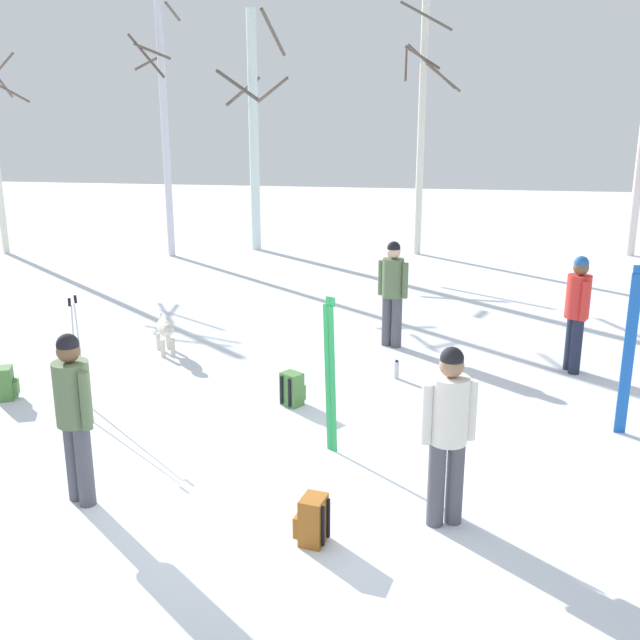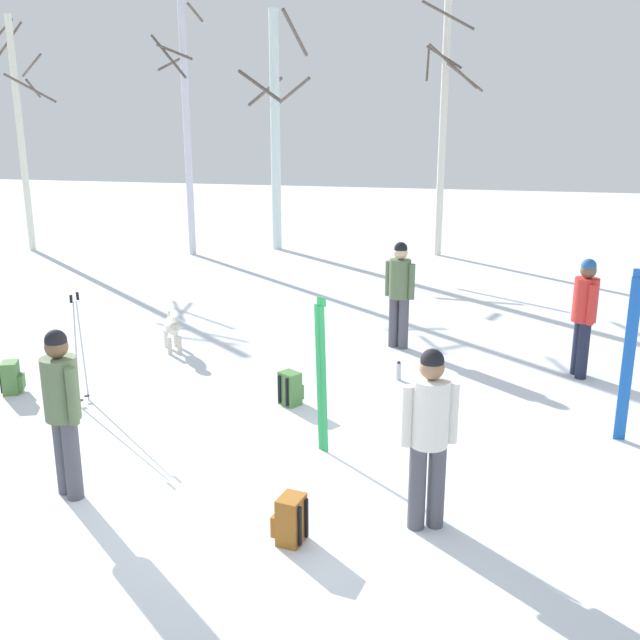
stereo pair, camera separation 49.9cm
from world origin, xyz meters
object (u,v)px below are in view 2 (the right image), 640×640
(backpack_0, at_px, (290,520))
(water_bottle_0, at_px, (399,371))
(person_1, at_px, (400,288))
(ski_pair_planted_1, at_px, (628,357))
(person_4, at_px, (62,403))
(ski_poles_0, at_px, (79,346))
(backpack_1, at_px, (12,378))
(backpack_2, at_px, (290,389))
(birch_tree_1, at_px, (186,113))
(dog, at_px, (172,328))
(birch_tree_2, at_px, (276,128))
(ski_pair_planted_2, at_px, (321,376))
(birch_tree_0, at_px, (21,129))
(person_3, at_px, (429,428))
(birch_tree_3, at_px, (444,111))
(person_2, at_px, (584,310))

(backpack_0, xyz_separation_m, water_bottle_0, (0.46, 4.27, -0.08))
(person_1, bearing_deg, ski_pair_planted_1, -44.86)
(person_4, distance_m, ski_poles_0, 2.46)
(backpack_1, height_order, backpack_2, same)
(person_4, relative_size, ski_poles_0, 1.16)
(water_bottle_0, distance_m, birch_tree_1, 11.03)
(backpack_1, relative_size, birch_tree_1, 0.06)
(person_4, xyz_separation_m, dog, (-0.84, 4.47, -0.59))
(backpack_0, distance_m, water_bottle_0, 4.30)
(ski_poles_0, bearing_deg, ski_pair_planted_1, 3.02)
(person_4, relative_size, dog, 2.17)
(person_4, relative_size, birch_tree_2, 0.28)
(backpack_0, relative_size, birch_tree_1, 0.06)
(person_1, relative_size, water_bottle_0, 6.28)
(dog, xyz_separation_m, ski_poles_0, (-0.27, -2.28, 0.40))
(ski_pair_planted_2, distance_m, water_bottle_0, 2.60)
(backpack_2, bearing_deg, ski_pair_planted_2, -60.88)
(person_4, relative_size, ski_pair_planted_1, 0.85)
(person_4, xyz_separation_m, birch_tree_0, (-8.11, 11.83, 2.22))
(birch_tree_2, bearing_deg, birch_tree_0, -165.64)
(dog, xyz_separation_m, birch_tree_1, (-2.80, 7.72, 3.22))
(dog, height_order, birch_tree_0, birch_tree_0)
(person_3, distance_m, backpack_0, 1.47)
(ski_pair_planted_2, xyz_separation_m, water_bottle_0, (0.59, 2.42, -0.75))
(person_1, distance_m, birch_tree_3, 8.48)
(backpack_1, relative_size, birch_tree_0, 0.07)
(birch_tree_3, bearing_deg, birch_tree_1, -168.46)
(person_1, relative_size, person_3, 1.00)
(ski_pair_planted_2, height_order, backpack_1, ski_pair_planted_2)
(backpack_2, distance_m, birch_tree_3, 11.34)
(person_2, bearing_deg, ski_pair_planted_2, -134.54)
(ski_pair_planted_2, bearing_deg, person_3, -46.53)
(dog, distance_m, birch_tree_2, 9.49)
(backpack_0, relative_size, birch_tree_0, 0.07)
(birch_tree_1, bearing_deg, dog, -70.09)
(person_1, xyz_separation_m, person_3, (0.87, -5.26, 0.00))
(person_1, height_order, backpack_1, person_1)
(person_1, xyz_separation_m, backpack_0, (-0.27, -5.77, -0.77))
(ski_poles_0, height_order, birch_tree_3, birch_tree_3)
(water_bottle_0, xyz_separation_m, birch_tree_1, (-6.44, 8.25, 3.48))
(dog, xyz_separation_m, birch_tree_3, (3.56, 9.02, 3.27))
(water_bottle_0, bearing_deg, ski_pair_planted_2, -103.65)
(dog, height_order, ski_poles_0, ski_poles_0)
(ski_pair_planted_2, bearing_deg, person_4, -145.38)
(dog, height_order, birch_tree_3, birch_tree_3)
(person_1, bearing_deg, birch_tree_0, 149.23)
(ski_poles_0, bearing_deg, person_3, -23.60)
(person_3, bearing_deg, water_bottle_0, 100.35)
(ski_pair_planted_2, bearing_deg, birch_tree_3, 87.59)
(person_2, height_order, person_3, same)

